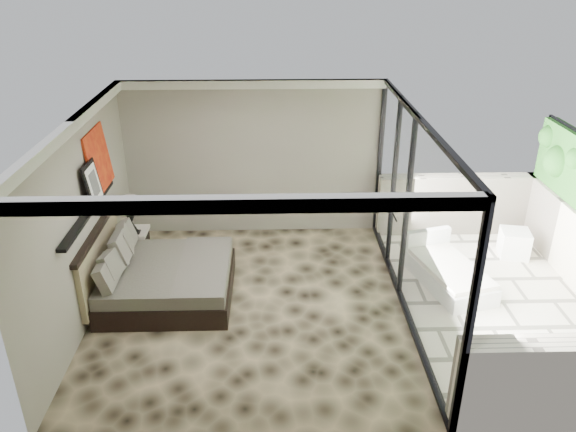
{
  "coord_description": "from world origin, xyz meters",
  "views": [
    {
      "loc": [
        0.35,
        -6.91,
        4.72
      ],
      "look_at": [
        0.56,
        0.4,
        1.27
      ],
      "focal_mm": 35.0,
      "sensor_mm": 36.0,
      "label": 1
    }
  ],
  "objects_px": {
    "bed": "(161,278)",
    "table_lamp": "(130,210)",
    "lounger": "(448,272)",
    "nightstand": "(135,246)",
    "ottoman": "(514,243)"
  },
  "relations": [
    {
      "from": "lounger",
      "to": "ottoman",
      "type": "bearing_deg",
      "value": 16.58
    },
    {
      "from": "nightstand",
      "to": "ottoman",
      "type": "xyz_separation_m",
      "value": [
        6.43,
        -0.1,
        0.0
      ]
    },
    {
      "from": "bed",
      "to": "table_lamp",
      "type": "xyz_separation_m",
      "value": [
        -0.65,
        1.17,
        0.58
      ]
    },
    {
      "from": "lounger",
      "to": "table_lamp",
      "type": "bearing_deg",
      "value": 154.67
    },
    {
      "from": "lounger",
      "to": "bed",
      "type": "bearing_deg",
      "value": 168.19
    },
    {
      "from": "bed",
      "to": "lounger",
      "type": "height_order",
      "value": "bed"
    },
    {
      "from": "table_lamp",
      "to": "nightstand",
      "type": "bearing_deg",
      "value": 74.95
    },
    {
      "from": "bed",
      "to": "ottoman",
      "type": "relative_size",
      "value": 4.22
    },
    {
      "from": "bed",
      "to": "ottoman",
      "type": "bearing_deg",
      "value": 10.7
    },
    {
      "from": "ottoman",
      "to": "lounger",
      "type": "height_order",
      "value": "lounger"
    },
    {
      "from": "bed",
      "to": "nightstand",
      "type": "bearing_deg",
      "value": 118.37
    },
    {
      "from": "table_lamp",
      "to": "lounger",
      "type": "height_order",
      "value": "table_lamp"
    },
    {
      "from": "ottoman",
      "to": "lounger",
      "type": "bearing_deg",
      "value": -148.42
    },
    {
      "from": "nightstand",
      "to": "table_lamp",
      "type": "distance_m",
      "value": 0.67
    },
    {
      "from": "bed",
      "to": "ottoman",
      "type": "distance_m",
      "value": 5.89
    }
  ]
}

